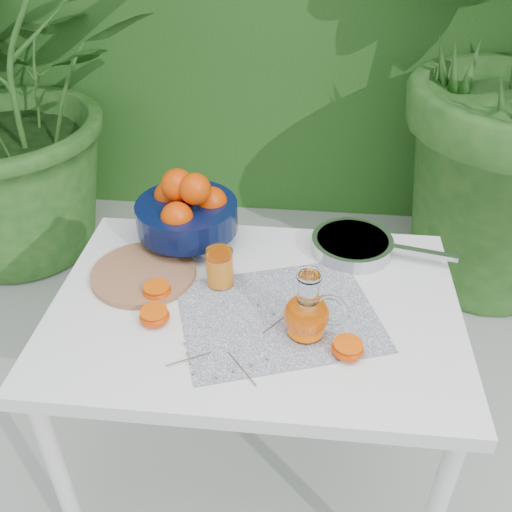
# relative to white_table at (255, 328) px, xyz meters

# --- Properties ---
(ground) EXTENTS (60.00, 60.00, 0.00)m
(ground) POSITION_rel_white_table_xyz_m (-0.13, 0.09, -0.67)
(ground) COLOR beige
(potted_plant_left) EXTENTS (2.22, 2.22, 1.61)m
(potted_plant_left) POSITION_rel_white_table_xyz_m (-1.25, 1.26, 0.14)
(potted_plant_left) COLOR #21541D
(potted_plant_left) RESTS_ON ground
(potted_plant_right) EXTENTS (2.98, 2.98, 2.11)m
(potted_plant_right) POSITION_rel_white_table_xyz_m (0.85, 1.26, 0.39)
(potted_plant_right) COLOR #21541D
(potted_plant_right) RESTS_ON ground
(white_table) EXTENTS (1.00, 0.70, 0.75)m
(white_table) POSITION_rel_white_table_xyz_m (0.00, 0.00, 0.00)
(white_table) COLOR white
(white_table) RESTS_ON ground
(placemat) EXTENTS (0.55, 0.48, 0.00)m
(placemat) POSITION_rel_white_table_xyz_m (0.06, -0.04, 0.08)
(placemat) COLOR #0C1844
(placemat) RESTS_ON white_table
(cutting_board) EXTENTS (0.31, 0.31, 0.02)m
(cutting_board) POSITION_rel_white_table_xyz_m (-0.30, 0.08, 0.09)
(cutting_board) COLOR #8E6140
(cutting_board) RESTS_ON white_table
(fruit_bowl) EXTENTS (0.32, 0.32, 0.22)m
(fruit_bowl) POSITION_rel_white_table_xyz_m (-0.21, 0.26, 0.18)
(fruit_bowl) COLOR black
(fruit_bowl) RESTS_ON white_table
(juice_pitcher) EXTENTS (0.16, 0.13, 0.17)m
(juice_pitcher) POSITION_rel_white_table_xyz_m (0.13, -0.09, 0.14)
(juice_pitcher) COLOR white
(juice_pitcher) RESTS_ON white_table
(juice_tumbler) EXTENTS (0.09, 0.09, 0.10)m
(juice_tumbler) POSITION_rel_white_table_xyz_m (-0.10, 0.07, 0.13)
(juice_tumbler) COLOR white
(juice_tumbler) RESTS_ON white_table
(saute_pan) EXTENTS (0.41, 0.27, 0.04)m
(saute_pan) POSITION_rel_white_table_xyz_m (0.25, 0.25, 0.10)
(saute_pan) COLOR #AEAFB3
(saute_pan) RESTS_ON white_table
(orange_halves) EXTENTS (0.54, 0.23, 0.04)m
(orange_halves) POSITION_rel_white_table_xyz_m (-0.08, -0.08, 0.10)
(orange_halves) COLOR #E05002
(orange_halves) RESTS_ON white_table
(thyme_sprigs) EXTENTS (0.30, 0.27, 0.01)m
(thyme_sprigs) POSITION_rel_white_table_xyz_m (-0.02, -0.16, 0.09)
(thyme_sprigs) COLOR brown
(thyme_sprigs) RESTS_ON white_table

